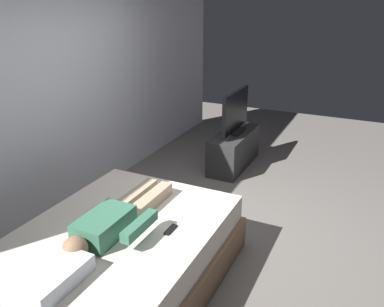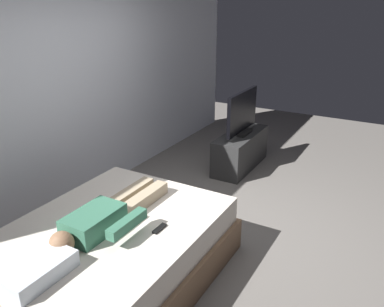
{
  "view_description": "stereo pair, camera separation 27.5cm",
  "coord_description": "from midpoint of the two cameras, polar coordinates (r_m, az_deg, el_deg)",
  "views": [
    {
      "loc": [
        -3.13,
        -1.13,
        2.25
      ],
      "look_at": [
        0.42,
        0.57,
        0.69
      ],
      "focal_mm": 36.9,
      "sensor_mm": 36.0,
      "label": 1
    },
    {
      "loc": [
        -3.0,
        -1.38,
        2.25
      ],
      "look_at": [
        0.42,
        0.57,
        0.69
      ],
      "focal_mm": 36.9,
      "sensor_mm": 36.0,
      "label": 2
    }
  ],
  "objects": [
    {
      "name": "remote",
      "position": [
        3.17,
        -5.64,
        -10.93
      ],
      "size": [
        0.15,
        0.04,
        0.02
      ],
      "primitive_type": "cube",
      "color": "black",
      "rests_on": "bed"
    },
    {
      "name": "bed",
      "position": [
        3.41,
        -12.99,
        -14.66
      ],
      "size": [
        2.03,
        1.52,
        0.54
      ],
      "color": "brown",
      "rests_on": "ground"
    },
    {
      "name": "pillow",
      "position": [
        2.83,
        -22.59,
        -16.08
      ],
      "size": [
        0.48,
        0.34,
        0.12
      ],
      "primitive_type": "cube",
      "color": "white",
      "rests_on": "bed"
    },
    {
      "name": "back_wall",
      "position": [
        4.78,
        -16.91,
        10.48
      ],
      "size": [
        6.4,
        0.1,
        2.8
      ],
      "primitive_type": "cube",
      "color": "silver",
      "rests_on": "ground"
    },
    {
      "name": "tv",
      "position": [
        5.41,
        4.84,
        5.87
      ],
      "size": [
        0.88,
        0.2,
        0.59
      ],
      "color": "black",
      "rests_on": "tv_stand"
    },
    {
      "name": "person",
      "position": [
        3.24,
        -13.33,
        -9.24
      ],
      "size": [
        1.26,
        0.46,
        0.18
      ],
      "color": "#387056",
      "rests_on": "bed"
    },
    {
      "name": "tv_stand",
      "position": [
        5.58,
        4.67,
        0.58
      ],
      "size": [
        1.1,
        0.4,
        0.5
      ],
      "primitive_type": "cube",
      "color": "#2D2D2D",
      "rests_on": "ground"
    },
    {
      "name": "ground_plane",
      "position": [
        4.0,
        2.85,
        -12.6
      ],
      "size": [
        10.0,
        10.0,
        0.0
      ],
      "primitive_type": "plane",
      "color": "slate"
    }
  ]
}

